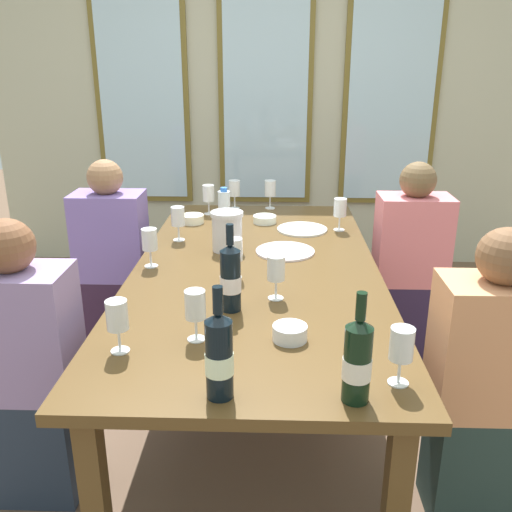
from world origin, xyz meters
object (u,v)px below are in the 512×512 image
wine_bottle_0 (231,278)px  dining_table (256,282)px  water_bottle (224,211)px  wine_glass_7 (270,189)px  wine_glass_1 (402,345)px  seated_person_0 (113,264)px  wine_glass_10 (234,252)px  wine_glass_0 (208,195)px  wine_glass_2 (117,318)px  wine_glass_8 (276,269)px  tasting_bowl_0 (193,219)px  wine_bottle_2 (219,355)px  metal_pitcher (227,231)px  wine_glass_5 (150,241)px  seated_person_2 (27,373)px  seated_person_3 (485,389)px  white_plate_1 (285,251)px  tasting_bowl_2 (290,333)px  tasting_bowl_1 (265,219)px  wine_glass_3 (340,209)px  wine_glass_9 (195,306)px  seated_person_1 (409,268)px  wine_glass_6 (234,189)px  white_plate_0 (302,229)px  wine_bottle_1 (357,360)px  wine_glass_4 (178,217)px

wine_bottle_0 → dining_table: bearing=80.0°
water_bottle → wine_glass_7: 0.55m
wine_glass_1 → seated_person_0: 1.98m
wine_glass_10 → seated_person_0: (-0.74, 0.72, -0.33)m
wine_glass_0 → wine_glass_2: bearing=-93.3°
dining_table → wine_glass_8: 0.39m
tasting_bowl_0 → wine_bottle_2: bearing=-79.4°
metal_pitcher → wine_glass_10: metal_pitcher is taller
seated_person_0 → wine_glass_5: bearing=-58.9°
wine_glass_7 → seated_person_2: size_ratio=0.16×
wine_glass_1 → wine_glass_7: same height
wine_glass_5 → wine_glass_7: same height
wine_glass_2 → seated_person_3: 1.28m
white_plate_1 → tasting_bowl_2: tasting_bowl_2 is taller
wine_bottle_0 → water_bottle: bearing=96.4°
wine_glass_5 → tasting_bowl_1: bearing=55.3°
metal_pitcher → wine_glass_1: bearing=-63.0°
seated_person_0 → wine_glass_0: bearing=29.3°
dining_table → wine_glass_3: size_ratio=12.51×
wine_glass_8 → wine_glass_3: bearing=69.6°
wine_bottle_2 → wine_glass_3: bearing=72.6°
wine_glass_1 → wine_glass_9: same height
wine_glass_0 → seated_person_1: bearing=-14.8°
white_plate_1 → wine_glass_6: wine_glass_6 is taller
wine_glass_2 → wine_glass_7: bearing=75.7°
white_plate_0 → wine_bottle_2: bearing=-100.6°
metal_pitcher → water_bottle: bearing=97.7°
dining_table → wine_bottle_1: size_ratio=6.89×
wine_glass_2 → seated_person_3: size_ratio=0.16×
wine_bottle_0 → wine_glass_5: bearing=131.8°
wine_glass_2 → wine_glass_6: same height
tasting_bowl_2 → wine_glass_1: 0.40m
wine_glass_1 → wine_glass_2: (-0.84, 0.15, -0.00)m
white_plate_1 → seated_person_1: seated_person_1 is taller
wine_glass_4 → wine_glass_5: (-0.06, -0.37, -0.00)m
wine_glass_5 → wine_glass_8: bearing=-30.9°
tasting_bowl_1 → seated_person_1: (0.80, -0.13, -0.23)m
white_plate_0 → wine_bottle_2: (-0.29, -1.56, 0.12)m
wine_glass_9 → wine_bottle_2: bearing=-71.2°
wine_bottle_1 → water_bottle: wine_bottle_1 is taller
water_bottle → wine_glass_2: bearing=-99.6°
water_bottle → seated_person_1: size_ratio=0.22×
white_plate_1 → wine_glass_1: 1.16m
white_plate_0 → seated_person_0: (-1.05, 0.02, -0.22)m
tasting_bowl_1 → wine_glass_3: bearing=-17.8°
white_plate_1 → seated_person_0: size_ratio=0.25×
tasting_bowl_0 → wine_glass_4: 0.33m
wine_bottle_2 → seated_person_3: seated_person_3 is taller
wine_glass_1 → seated_person_2: seated_person_2 is taller
wine_glass_2 → seated_person_0: seated_person_0 is taller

